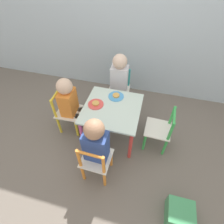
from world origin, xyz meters
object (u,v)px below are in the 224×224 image
Objects in this scene: child_back at (119,79)px; child_front at (97,144)px; chair_green at (160,130)px; storage_bin at (180,214)px; child_left at (70,102)px; chair_orange at (96,161)px; plate_back at (116,96)px; chair_yellow at (67,112)px; plate_left at (96,104)px; kids_table at (112,112)px; chair_teal at (119,90)px.

child_front is (0.02, -0.92, -0.01)m from child_back.
storage_bin is (0.24, -0.69, -0.17)m from chair_green.
chair_orange is at bearing -141.14° from child_left.
child_front is (-0.53, -0.44, 0.19)m from chair_green.
plate_back is at bearing -89.55° from child_front.
plate_back is at bearing -71.82° from chair_yellow.
child_front is 0.49m from plate_left.
chair_teal is at bearing 94.17° from kids_table.
chair_orange reaches higher than plate_left.
child_front reaches higher than child_left.
child_front reaches higher than chair_orange.
chair_teal and chair_yellow have the same top height.
chair_green is at bearing -92.64° from child_left.
child_back is 4.64× the size of plate_back.
kids_table is 0.46m from child_left.
chair_teal is (-0.04, 0.52, -0.12)m from kids_table.
plate_back is at bearing 130.67° from storage_bin.
kids_table is at bearing -90.00° from chair_orange.
kids_table is at bearing -90.00° from child_left.
child_back is 0.64m from child_left.
storage_bin is at bearing -37.26° from plate_left.
chair_green is (0.53, 0.50, 0.00)m from chair_orange.
chair_yellow reaches higher than storage_bin.
child_back is 3.64× the size of storage_bin.
plate_left is at bearing -88.56° from chair_yellow.
child_left is at bearing -175.39° from plate_left.
child_left reaches higher than plate_left.
plate_back is (0.46, 0.20, 0.01)m from child_left.
plate_back is at bearing -87.48° from child_back.
chair_teal reaches higher than plate_left.
plate_left is at bearing -71.36° from chair_orange.
chair_teal is at bearing -131.87° from chair_green.
plate_back is 0.79× the size of storage_bin.
chair_teal reaches higher than storage_bin.
child_left is 4.30× the size of plate_back.
plate_back is 1.03× the size of plate_left.
chair_teal and chair_green have the same top height.
child_back is 4.78× the size of plate_left.
chair_yellow is 0.69m from child_front.
plate_back is (0.04, -0.34, 0.19)m from chair_teal.
plate_left is 0.76× the size of storage_bin.
chair_yellow is 1.00× the size of chair_orange.
kids_table is 2.73× the size of storage_bin.
chair_green is 0.76m from child_back.
chair_green is at bearing -48.13° from chair_teal.
chair_yellow is at bearing 90.00° from child_left.
storage_bin is at bearing -43.07° from kids_table.
plate_left is at bearing 142.74° from storage_bin.
chair_teal is 0.57m from plate_left.
child_back is at bearing -87.28° from chair_orange.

